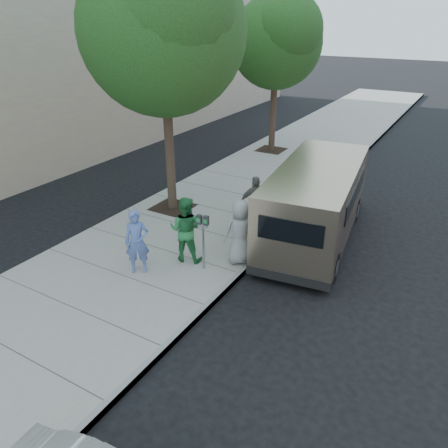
{
  "coord_description": "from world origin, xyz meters",
  "views": [
    {
      "loc": [
        5.66,
        -7.94,
        5.84
      ],
      "look_at": [
        0.75,
        0.47,
        1.1
      ],
      "focal_mm": 35.0,
      "sensor_mm": 36.0,
      "label": 1
    }
  ],
  "objects_px": {
    "person_officer": "(137,242)",
    "person_green_shirt": "(185,229)",
    "tree_near": "(164,24)",
    "person_striped_polo": "(256,203)",
    "parking_meter": "(203,231)",
    "person_gray_shirt": "(240,232)",
    "van": "(316,202)",
    "tree_far": "(278,38)"
  },
  "relations": [
    {
      "from": "parking_meter",
      "to": "person_green_shirt",
      "type": "xyz_separation_m",
      "value": [
        -0.62,
        0.16,
        -0.19
      ]
    },
    {
      "from": "tree_far",
      "to": "person_striped_polo",
      "type": "relative_size",
      "value": 4.06
    },
    {
      "from": "parking_meter",
      "to": "person_green_shirt",
      "type": "relative_size",
      "value": 0.84
    },
    {
      "from": "person_gray_shirt",
      "to": "person_striped_polo",
      "type": "bearing_deg",
      "value": -118.12
    },
    {
      "from": "person_green_shirt",
      "to": "person_striped_polo",
      "type": "relative_size",
      "value": 1.06
    },
    {
      "from": "person_striped_polo",
      "to": "person_green_shirt",
      "type": "bearing_deg",
      "value": 41.41
    },
    {
      "from": "tree_far",
      "to": "person_striped_polo",
      "type": "height_order",
      "value": "tree_far"
    },
    {
      "from": "parking_meter",
      "to": "van",
      "type": "distance_m",
      "value": 3.55
    },
    {
      "from": "tree_near",
      "to": "tree_far",
      "type": "xyz_separation_m",
      "value": [
        -0.0,
        7.6,
        -0.66
      ]
    },
    {
      "from": "van",
      "to": "person_striped_polo",
      "type": "relative_size",
      "value": 3.78
    },
    {
      "from": "person_officer",
      "to": "person_striped_polo",
      "type": "height_order",
      "value": "person_striped_polo"
    },
    {
      "from": "parking_meter",
      "to": "person_green_shirt",
      "type": "bearing_deg",
      "value": 155.71
    },
    {
      "from": "tree_far",
      "to": "person_officer",
      "type": "relative_size",
      "value": 4.08
    },
    {
      "from": "tree_near",
      "to": "person_green_shirt",
      "type": "relative_size",
      "value": 4.42
    },
    {
      "from": "person_gray_shirt",
      "to": "person_striped_polo",
      "type": "distance_m",
      "value": 1.95
    },
    {
      "from": "tree_near",
      "to": "person_officer",
      "type": "distance_m",
      "value": 6.0
    },
    {
      "from": "van",
      "to": "tree_far",
      "type": "bearing_deg",
      "value": 115.22
    },
    {
      "from": "parking_meter",
      "to": "person_striped_polo",
      "type": "bearing_deg",
      "value": 78.07
    },
    {
      "from": "person_striped_polo",
      "to": "van",
      "type": "bearing_deg",
      "value": 164.88
    },
    {
      "from": "person_striped_polo",
      "to": "tree_near",
      "type": "bearing_deg",
      "value": -33.19
    },
    {
      "from": "tree_near",
      "to": "person_gray_shirt",
      "type": "xyz_separation_m",
      "value": [
        3.45,
        -1.92,
        -4.56
      ]
    },
    {
      "from": "van",
      "to": "person_officer",
      "type": "bearing_deg",
      "value": -134.16
    },
    {
      "from": "van",
      "to": "person_striped_polo",
      "type": "xyz_separation_m",
      "value": [
        -1.6,
        -0.5,
        -0.2
      ]
    },
    {
      "from": "van",
      "to": "person_officer",
      "type": "height_order",
      "value": "van"
    },
    {
      "from": "tree_far",
      "to": "person_striped_polo",
      "type": "bearing_deg",
      "value": -68.94
    },
    {
      "from": "person_green_shirt",
      "to": "person_gray_shirt",
      "type": "distance_m",
      "value": 1.36
    },
    {
      "from": "tree_near",
      "to": "person_green_shirt",
      "type": "xyz_separation_m",
      "value": [
        2.23,
        -2.5,
        -4.54
      ]
    },
    {
      "from": "person_green_shirt",
      "to": "tree_far",
      "type": "bearing_deg",
      "value": -93.89
    },
    {
      "from": "person_officer",
      "to": "person_green_shirt",
      "type": "height_order",
      "value": "person_green_shirt"
    },
    {
      "from": "tree_near",
      "to": "person_striped_polo",
      "type": "relative_size",
      "value": 4.7
    },
    {
      "from": "van",
      "to": "person_gray_shirt",
      "type": "bearing_deg",
      "value": -121.81
    },
    {
      "from": "van",
      "to": "person_gray_shirt",
      "type": "height_order",
      "value": "van"
    },
    {
      "from": "tree_near",
      "to": "van",
      "type": "bearing_deg",
      "value": 5.77
    },
    {
      "from": "tree_far",
      "to": "parking_meter",
      "type": "xyz_separation_m",
      "value": [
        2.85,
        -10.26,
        -3.7
      ]
    },
    {
      "from": "person_officer",
      "to": "person_gray_shirt",
      "type": "height_order",
      "value": "person_gray_shirt"
    },
    {
      "from": "van",
      "to": "person_green_shirt",
      "type": "xyz_separation_m",
      "value": [
        -2.31,
        -2.96,
        -0.15
      ]
    },
    {
      "from": "tree_near",
      "to": "person_officer",
      "type": "relative_size",
      "value": 4.73
    },
    {
      "from": "parking_meter",
      "to": "person_gray_shirt",
      "type": "distance_m",
      "value": 0.98
    },
    {
      "from": "person_green_shirt",
      "to": "person_gray_shirt",
      "type": "bearing_deg",
      "value": -170.89
    },
    {
      "from": "person_green_shirt",
      "to": "person_gray_shirt",
      "type": "relative_size",
      "value": 1.02
    },
    {
      "from": "tree_far",
      "to": "person_gray_shirt",
      "type": "xyz_separation_m",
      "value": [
        3.45,
        -9.52,
        -3.9
      ]
    },
    {
      "from": "person_striped_polo",
      "to": "parking_meter",
      "type": "bearing_deg",
      "value": 55.52
    }
  ]
}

